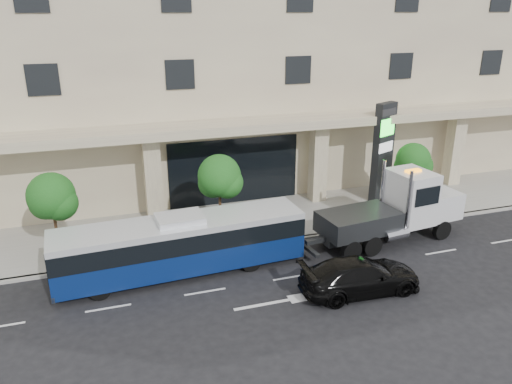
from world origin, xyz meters
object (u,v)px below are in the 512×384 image
black_sedan (360,276)px  signage_pylon (383,152)px  tow_truck (397,210)px  city_bus (181,244)px

black_sedan → signage_pylon: (6.44, 9.12, 2.47)m
tow_truck → black_sedan: (-4.28, -4.00, -0.92)m
black_sedan → signage_pylon: 11.43m
city_bus → tow_truck: (11.18, 0.02, 0.24)m
city_bus → signage_pylon: size_ratio=1.87×
city_bus → tow_truck: 11.18m
tow_truck → city_bus: bearing=173.6°
signage_pylon → black_sedan: bearing=-148.9°
city_bus → black_sedan: (6.90, -3.98, -0.68)m
city_bus → tow_truck: tow_truck is taller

